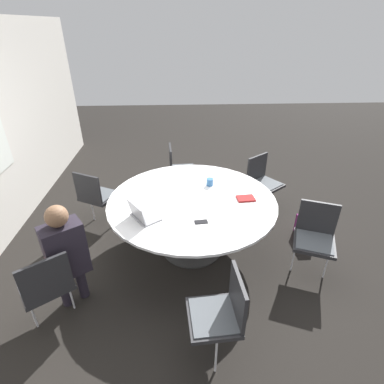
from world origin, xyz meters
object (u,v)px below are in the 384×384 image
chair_2 (315,234)px  spiral_notebook (246,198)px  chair_0 (46,283)px  chair_1 (221,311)px  chair_3 (262,179)px  person_0 (66,251)px  coffee_cup (210,182)px  cell_phone (201,222)px  chair_5 (96,194)px  handbag (305,229)px  laptop (142,215)px  chair_4 (179,167)px

chair_2 → spiral_notebook: bearing=-9.8°
chair_0 → chair_1: size_ratio=1.00×
chair_3 → person_0: person_0 is taller
coffee_cup → cell_phone: coffee_cup is taller
chair_3 → cell_phone: (-1.39, 1.04, 0.22)m
chair_0 → chair_5: same height
chair_2 → handbag: bearing=-86.0°
spiral_notebook → coffee_cup: bearing=46.6°
chair_5 → handbag: bearing=18.1°
person_0 → laptop: person_0 is taller
chair_0 → coffee_cup: 2.17m
chair_2 → chair_3: bearing=-58.3°
chair_1 → spiral_notebook: chair_1 is taller
chair_5 → handbag: (-0.44, -2.87, -0.39)m
chair_1 → chair_5: same height
laptop → person_0: bearing=88.9°
chair_4 → handbag: size_ratio=2.44×
person_0 → chair_1: bearing=-57.5°
laptop → chair_1: bearing=179.9°
chair_2 → chair_4: same height
chair_3 → chair_5: 2.45m
chair_1 → chair_4: 2.88m
chair_4 → handbag: 2.17m
chair_2 → laptop: bearing=19.3°
person_0 → handbag: person_0 is taller
person_0 → spiral_notebook: person_0 is taller
chair_0 → chair_1: 1.60m
chair_1 → spiral_notebook: bearing=-22.8°
chair_1 → chair_4: bearing=2.3°
chair_1 → chair_4: same height
chair_2 → spiral_notebook: chair_2 is taller
chair_1 → chair_4: size_ratio=1.00×
person_0 → coffee_cup: (1.19, -1.48, 0.08)m
chair_4 → cell_phone: 1.94m
person_0 → handbag: (0.99, -2.79, -0.58)m
chair_3 → handbag: chair_3 is taller
laptop → spiral_notebook: size_ratio=1.78×
laptop → handbag: laptop is taller
chair_2 → chair_5: bearing=0.1°
chair_0 → chair_4: same height
chair_0 → cell_phone: size_ratio=6.02×
chair_0 → spiral_notebook: bearing=-8.2°
chair_4 → coffee_cup: (-1.08, -0.40, 0.27)m
handbag → chair_1: bearing=138.7°
chair_0 → chair_3: size_ratio=1.00×
chair_5 → handbag: chair_5 is taller
chair_2 → laptop: 1.94m
chair_5 → cell_phone: size_ratio=6.02×
chair_0 → coffee_cup: chair_0 is taller
cell_phone → person_0: bearing=105.6°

